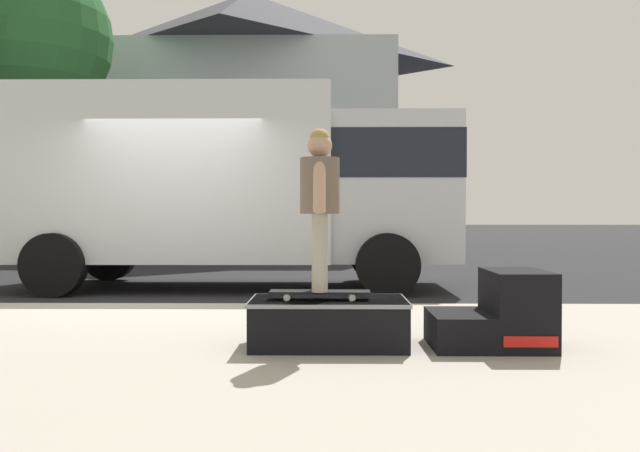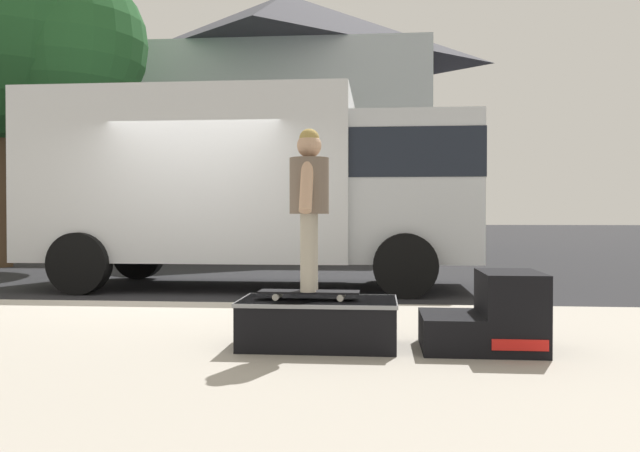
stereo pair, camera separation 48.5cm
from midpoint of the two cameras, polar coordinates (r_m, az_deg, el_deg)
The scene contains 9 objects.
ground_plane at distance 8.49m, azimuth -11.32°, elevation -6.84°, with size 140.00×140.00×0.00m, color black.
sidewalk_slab at distance 5.71m, azimuth -20.08°, elevation -10.10°, with size 50.00×5.00×0.12m, color #A8A093.
skate_box at distance 5.15m, azimuth 2.58°, elevation -8.32°, with size 1.22×0.69×0.37m.
kicker_ramp at distance 5.25m, azimuth 17.37°, elevation -7.64°, with size 0.90×0.70×0.60m.
skateboard at distance 5.09m, azimuth 1.80°, elevation -5.82°, with size 0.78×0.22×0.07m.
skater_kid at distance 5.06m, azimuth 1.80°, elevation 2.68°, with size 0.31×0.65×1.26m.
box_truck at distance 10.42m, azimuth -4.31°, elevation 3.99°, with size 6.91×2.63×3.05m.
street_tree_main at distance 16.40m, azimuth -24.56°, elevation 15.92°, with size 6.10×5.54×8.35m.
house_behind at distance 21.64m, azimuth -2.41°, elevation 9.17°, with size 9.54×8.22×8.40m.
Camera 2 is at (2.64, -8.05, 1.15)m, focal length 36.64 mm.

